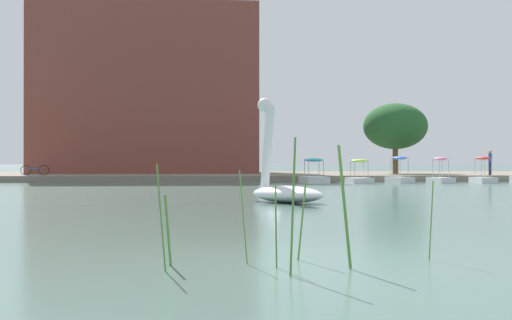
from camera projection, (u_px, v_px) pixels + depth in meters
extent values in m
plane|color=#47665B|center=(288.00, 263.00, 7.85)|extent=(687.38, 687.38, 0.00)
cube|color=slate|center=(232.00, 176.00, 48.43)|extent=(134.91, 18.58, 0.40)
ellipsoid|color=white|center=(287.00, 194.00, 19.53)|extent=(2.74, 3.03, 0.51)
cylinder|color=white|center=(267.00, 147.00, 20.22)|extent=(0.56, 0.61, 2.67)
sphere|color=white|center=(265.00, 105.00, 20.33)|extent=(0.64, 0.64, 0.46)
cone|color=yellow|center=(261.00, 105.00, 20.47)|extent=(0.35, 0.35, 0.25)
cube|color=white|center=(314.00, 180.00, 37.55)|extent=(1.57, 2.46, 0.40)
ellipsoid|color=#2DB7D1|center=(314.00, 160.00, 37.55)|extent=(1.25, 1.33, 0.20)
cylinder|color=#B7B7BF|center=(305.00, 168.00, 37.95)|extent=(0.04, 0.04, 0.97)
cylinder|color=#B7B7BF|center=(319.00, 168.00, 38.10)|extent=(0.04, 0.04, 0.97)
cylinder|color=#B7B7BF|center=(309.00, 168.00, 37.00)|extent=(0.04, 0.04, 0.97)
cylinder|color=#B7B7BF|center=(323.00, 168.00, 37.16)|extent=(0.04, 0.04, 0.97)
cube|color=white|center=(359.00, 181.00, 37.49)|extent=(1.38, 2.04, 0.32)
ellipsoid|color=#8CCC38|center=(359.00, 161.00, 37.50)|extent=(1.08, 1.16, 0.20)
cylinder|color=#B7B7BF|center=(351.00, 169.00, 37.88)|extent=(0.04, 0.04, 1.01)
cylinder|color=#B7B7BF|center=(364.00, 169.00, 37.98)|extent=(0.04, 0.04, 1.01)
cylinder|color=#B7B7BF|center=(355.00, 169.00, 37.01)|extent=(0.04, 0.04, 1.01)
cylinder|color=#B7B7BF|center=(368.00, 169.00, 37.12)|extent=(0.04, 0.04, 1.01)
cube|color=white|center=(399.00, 180.00, 37.96)|extent=(1.38, 2.09, 0.36)
ellipsoid|color=blue|center=(399.00, 158.00, 37.96)|extent=(1.03, 1.32, 0.20)
cylinder|color=#B7B7BF|center=(391.00, 167.00, 38.32)|extent=(0.04, 0.04, 1.13)
cylinder|color=#B7B7BF|center=(400.00, 167.00, 38.50)|extent=(0.04, 0.04, 1.13)
cylinder|color=#B7B7BF|center=(399.00, 168.00, 37.42)|extent=(0.04, 0.04, 1.13)
cylinder|color=#B7B7BF|center=(408.00, 167.00, 37.60)|extent=(0.04, 0.04, 1.13)
cube|color=white|center=(441.00, 180.00, 37.76)|extent=(1.25, 1.98, 0.33)
ellipsoid|color=pink|center=(441.00, 159.00, 37.76)|extent=(0.90, 1.09, 0.20)
cylinder|color=#B7B7BF|center=(433.00, 168.00, 38.07)|extent=(0.04, 0.04, 1.11)
cylinder|color=#B7B7BF|center=(442.00, 168.00, 38.20)|extent=(0.04, 0.04, 1.11)
cylinder|color=#B7B7BF|center=(439.00, 168.00, 37.31)|extent=(0.04, 0.04, 1.11)
cylinder|color=#B7B7BF|center=(449.00, 168.00, 37.44)|extent=(0.04, 0.04, 1.11)
cube|color=white|center=(483.00, 180.00, 37.88)|extent=(1.11, 1.81, 0.34)
ellipsoid|color=red|center=(483.00, 158.00, 37.88)|extent=(0.84, 1.10, 0.20)
cylinder|color=#B7B7BF|center=(475.00, 168.00, 38.26)|extent=(0.04, 0.04, 1.14)
cylinder|color=#B7B7BF|center=(485.00, 168.00, 38.34)|extent=(0.04, 0.04, 1.14)
cylinder|color=#B7B7BF|center=(481.00, 168.00, 37.43)|extent=(0.04, 0.04, 1.14)
cylinder|color=#B7B7BF|center=(491.00, 168.00, 37.50)|extent=(0.04, 0.04, 1.14)
cylinder|color=brown|center=(395.00, 151.00, 46.70)|extent=(0.40, 0.40, 3.26)
ellipsoid|color=#235628|center=(395.00, 126.00, 46.70)|extent=(6.26, 6.42, 3.36)
cube|color=#23283D|center=(490.00, 169.00, 41.10)|extent=(0.25, 0.26, 0.82)
cube|color=#334C8C|center=(490.00, 158.00, 41.10)|extent=(0.28, 0.29, 0.59)
sphere|color=tan|center=(490.00, 152.00, 41.10)|extent=(0.22, 0.22, 0.22)
torus|color=black|center=(44.00, 170.00, 40.86)|extent=(0.64, 0.18, 0.65)
torus|color=black|center=(26.00, 170.00, 40.56)|extent=(0.64, 0.18, 0.65)
cube|color=#1E59A5|center=(35.00, 169.00, 40.71)|extent=(0.97, 0.25, 0.04)
cylinder|color=#1E59A5|center=(31.00, 167.00, 40.65)|extent=(0.03, 0.03, 0.27)
cube|color=brown|center=(149.00, 94.00, 50.91)|extent=(17.03, 10.69, 12.66)
cylinder|color=#4C7F33|center=(168.00, 230.00, 7.59)|extent=(0.09, 0.11, 0.86)
cylinder|color=#4C7F33|center=(243.00, 216.00, 7.79)|extent=(0.11, 0.17, 1.14)
cylinder|color=#4C7F33|center=(431.00, 221.00, 8.06)|extent=(0.10, 0.11, 1.00)
cylinder|color=#4C7F33|center=(293.00, 206.00, 6.97)|extent=(0.09, 0.12, 1.52)
cylinder|color=#4C7F33|center=(276.00, 226.00, 7.46)|extent=(0.03, 0.03, 0.97)
cylinder|color=#4C7F33|center=(344.00, 206.00, 7.45)|extent=(0.14, 0.23, 1.44)
cylinder|color=#4C7F33|center=(161.00, 218.00, 7.20)|extent=(0.12, 0.03, 1.22)
cylinder|color=#4C7F33|center=(302.00, 221.00, 8.03)|extent=(0.11, 0.07, 0.99)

